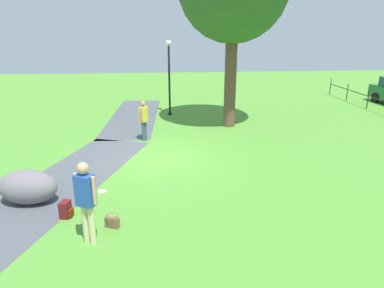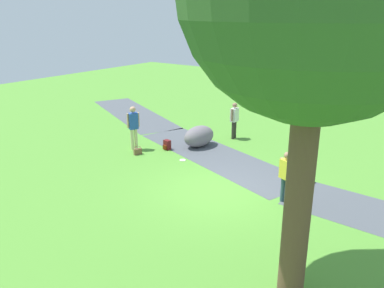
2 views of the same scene
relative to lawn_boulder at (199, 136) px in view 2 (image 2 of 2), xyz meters
name	(u,v)px [view 2 (image 2 of 2)]	position (x,y,z in m)	size (l,w,h in m)	color
ground_plane	(217,191)	(-2.97, 3.26, -0.44)	(48.00, 48.00, 0.00)	#529232
footpath_segment_mid	(216,156)	(-1.19, 0.56, -0.43)	(8.29, 4.67, 0.01)	#4D5258
footpath_segment_far	(133,113)	(6.20, -2.46, -0.43)	(8.17, 5.48, 0.01)	#4D5258
lawn_boulder	(199,136)	(0.00, 0.00, 0.00)	(1.11, 1.62, 0.88)	slate
woman_with_handbag	(133,125)	(1.94, 1.87, 0.62)	(0.38, 0.47, 1.80)	beige
man_near_boulder	(234,118)	(-0.64, -1.79, 0.50)	(0.24, 0.52, 1.63)	#302C27
passerby_on_path	(286,174)	(-5.02, 2.74, 0.47)	(0.49, 0.35, 1.59)	#374E61
handbag_on_grass	(138,151)	(1.39, 2.26, -0.30)	(0.35, 0.35, 0.31)	brown
backpack_by_boulder	(167,145)	(0.82, 1.11, -0.25)	(0.32, 0.30, 0.40)	maroon
frisbee_on_grass	(183,160)	(-0.46, 1.74, -0.43)	(0.23, 0.23, 0.02)	white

